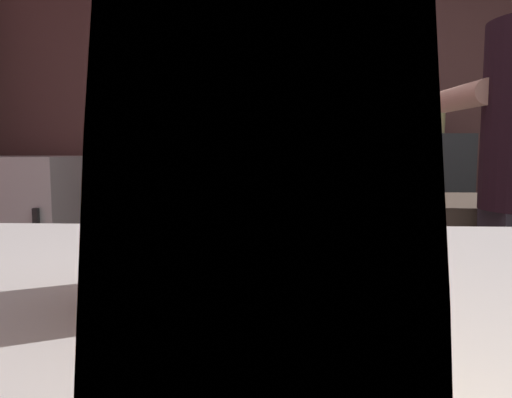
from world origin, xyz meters
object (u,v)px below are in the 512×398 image
at_px(bottle_olive_oil, 439,118).
at_px(pint_glass_far, 190,132).
at_px(mini_fridge, 29,241).
at_px(pint_glass_near, 265,165).
at_px(bottle_soy, 424,118).
at_px(bottle_vinegar, 368,120).
at_px(bottle_hot_sauce, 337,119).
at_px(mixing_bowl, 344,191).

bearing_deg(bottle_olive_oil, pint_glass_far, -109.66).
xyz_separation_m(mini_fridge, pint_glass_near, (1.57, -2.87, 0.58)).
height_order(mini_fridge, bottle_soy, bottle_soy).
distance_m(bottle_olive_oil, bottle_vinegar, 0.43).
bearing_deg(bottle_soy, pint_glass_near, -106.56).
bearing_deg(bottle_hot_sauce, mini_fridge, -176.14).
height_order(bottle_olive_oil, bottle_hot_sauce, bottle_olive_oil).
height_order(mixing_bowl, bottle_hot_sauce, bottle_hot_sauce).
height_order(pint_glass_near, pint_glass_far, pint_glass_far).
height_order(mini_fridge, mixing_bowl, mini_fridge).
distance_m(pint_glass_far, bottle_vinegar, 2.92).
relative_size(pint_glass_far, bottle_soy, 0.59).
height_order(mixing_bowl, bottle_vinegar, bottle_vinegar).
bearing_deg(bottle_vinegar, mini_fridge, -176.64).
bearing_deg(mixing_bowl, bottle_olive_oil, 57.50).
bearing_deg(pint_glass_far, bottle_vinegar, 78.31).
bearing_deg(bottle_hot_sauce, bottle_vinegar, -1.78).
distance_m(mini_fridge, bottle_hot_sauce, 2.08).
xyz_separation_m(mini_fridge, pint_glass_far, (1.53, -2.73, 0.59)).
relative_size(mixing_bowl, bottle_olive_oil, 0.83).
height_order(pint_glass_far, bottle_hot_sauce, bottle_hot_sauce).
bearing_deg(mixing_bowl, pint_glass_far, -99.88).
xyz_separation_m(mixing_bowl, pint_glass_near, (-0.26, -1.87, 0.17)).
distance_m(mini_fridge, pint_glass_far, 3.19).
bearing_deg(mixing_bowl, pint_glass_near, -98.01).
bearing_deg(mini_fridge, pint_glass_near, -61.37).
bearing_deg(bottle_hot_sauce, pint_glass_far, -98.00).
relative_size(pint_glass_near, bottle_olive_oil, 0.50).
xyz_separation_m(pint_glass_far, bottle_hot_sauce, (0.40, 2.86, 0.17)).
relative_size(mini_fridge, bottle_vinegar, 4.77).
height_order(bottle_soy, bottle_olive_oil, bottle_olive_oil).
distance_m(mini_fridge, bottle_vinegar, 2.25).
bearing_deg(bottle_hot_sauce, pint_glass_near, -96.91).
bearing_deg(mixing_bowl, mini_fridge, 151.35).
bearing_deg(mini_fridge, bottle_olive_oil, 3.00).
bearing_deg(bottle_olive_oil, bottle_hot_sauce, -179.64).
xyz_separation_m(mini_fridge, bottle_vinegar, (2.12, 0.12, 0.75)).
distance_m(pint_glass_far, bottle_hot_sauce, 2.90).
distance_m(pint_glass_near, bottle_olive_oil, 3.17).
relative_size(bottle_olive_oil, bottle_vinegar, 1.15).
xyz_separation_m(bottle_soy, bottle_olive_oil, (0.08, -0.04, 0.00)).
xyz_separation_m(mixing_bowl, bottle_olive_oil, (0.72, 1.13, 0.36)).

